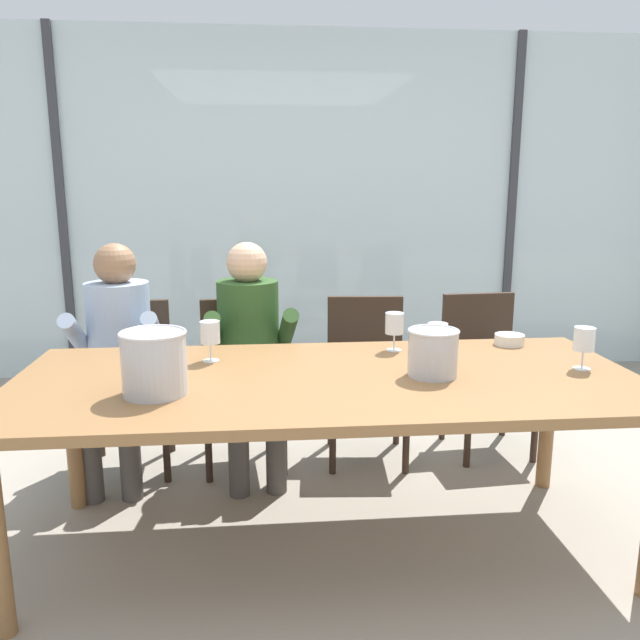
% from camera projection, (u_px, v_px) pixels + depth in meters
% --- Properties ---
extents(ground, '(14.00, 14.00, 0.00)m').
position_uv_depth(ground, '(310.00, 447.00, 3.59)').
color(ground, '#9E9384').
extents(window_glass_panel, '(7.65, 0.03, 2.60)m').
position_uv_depth(window_glass_panel, '(294.00, 208.00, 4.83)').
color(window_glass_panel, silver).
rests_on(window_glass_panel, ground).
extents(window_mullion_left, '(0.06, 0.06, 2.60)m').
position_uv_depth(window_mullion_left, '(62.00, 208.00, 4.65)').
color(window_mullion_left, '#38383D').
rests_on(window_mullion_left, ground).
extents(window_mullion_right, '(0.06, 0.06, 2.60)m').
position_uv_depth(window_mullion_right, '(511.00, 207.00, 4.96)').
color(window_mullion_right, '#38383D').
rests_on(window_mullion_right, ground).
extents(hillside_vineyard, '(13.65, 2.40, 1.60)m').
position_uv_depth(hillside_vineyard, '(280.00, 236.00, 8.41)').
color(hillside_vineyard, '#386633').
rests_on(hillside_vineyard, ground).
extents(dining_table, '(2.45, 1.06, 0.74)m').
position_uv_depth(dining_table, '(328.00, 391.00, 2.48)').
color(dining_table, olive).
rests_on(dining_table, ground).
extents(chair_near_curtain, '(0.47, 0.47, 0.87)m').
position_uv_depth(chair_near_curtain, '(130.00, 372.00, 3.32)').
color(chair_near_curtain, '#332319').
rests_on(chair_near_curtain, ground).
extents(chair_left_of_center, '(0.48, 0.48, 0.87)m').
position_uv_depth(chair_left_of_center, '(241.00, 368.00, 3.38)').
color(chair_left_of_center, '#332319').
rests_on(chair_left_of_center, ground).
extents(chair_center, '(0.47, 0.47, 0.87)m').
position_uv_depth(chair_center, '(366.00, 365.00, 3.45)').
color(chair_center, '#332319').
rests_on(chair_center, ground).
extents(chair_right_of_center, '(0.47, 0.47, 0.87)m').
position_uv_depth(chair_right_of_center, '(483.00, 360.00, 3.55)').
color(chair_right_of_center, '#332319').
rests_on(chair_right_of_center, ground).
extents(person_pale_blue_shirt, '(0.47, 0.62, 1.19)m').
position_uv_depth(person_pale_blue_shirt, '(117.00, 346.00, 3.17)').
color(person_pale_blue_shirt, '#9EB2D1').
rests_on(person_pale_blue_shirt, ground).
extents(person_olive_shirt, '(0.49, 0.63, 1.19)m').
position_uv_depth(person_olive_shirt, '(250.00, 343.00, 3.23)').
color(person_olive_shirt, '#2D5123').
rests_on(person_olive_shirt, ground).
extents(ice_bucket_primary, '(0.20, 0.20, 0.19)m').
position_uv_depth(ice_bucket_primary, '(433.00, 352.00, 2.45)').
color(ice_bucket_primary, '#B7B7BC').
rests_on(ice_bucket_primary, dining_table).
extents(ice_bucket_secondary, '(0.24, 0.24, 0.23)m').
position_uv_depth(ice_bucket_secondary, '(154.00, 362.00, 2.23)').
color(ice_bucket_secondary, '#B7B7BC').
rests_on(ice_bucket_secondary, dining_table).
extents(tasting_bowl, '(0.14, 0.14, 0.05)m').
position_uv_depth(tasting_bowl, '(509.00, 340.00, 2.94)').
color(tasting_bowl, silver).
rests_on(tasting_bowl, dining_table).
extents(wine_glass_by_left_taster, '(0.08, 0.08, 0.17)m').
position_uv_depth(wine_glass_by_left_taster, '(437.00, 336.00, 2.61)').
color(wine_glass_by_left_taster, silver).
rests_on(wine_glass_by_left_taster, dining_table).
extents(wine_glass_near_bucket, '(0.08, 0.08, 0.17)m').
position_uv_depth(wine_glass_near_bucket, '(584.00, 341.00, 2.53)').
color(wine_glass_near_bucket, silver).
rests_on(wine_glass_near_bucket, dining_table).
extents(wine_glass_center_pour, '(0.08, 0.08, 0.17)m').
position_uv_depth(wine_glass_center_pour, '(210.00, 334.00, 2.65)').
color(wine_glass_center_pour, silver).
rests_on(wine_glass_center_pour, dining_table).
extents(wine_glass_by_right_taster, '(0.08, 0.08, 0.17)m').
position_uv_depth(wine_glass_by_right_taster, '(395.00, 324.00, 2.82)').
color(wine_glass_by_right_taster, silver).
rests_on(wine_glass_by_right_taster, dining_table).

